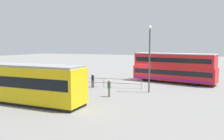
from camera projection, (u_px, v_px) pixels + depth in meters
ground_plane at (139, 82)px, 32.33m from camera, size 160.00×160.00×0.00m
double_decker_bus at (173, 68)px, 31.67m from camera, size 11.24×4.58×3.97m
tram_yellow at (18, 82)px, 21.03m from camera, size 12.88×2.64×3.42m
pedestrian_near_railing at (93, 80)px, 28.17m from camera, size 0.37×0.37×1.68m
pedestrian_crossing at (109, 87)px, 23.12m from camera, size 0.43×0.43×1.74m
pedestrian_railing at (104, 81)px, 28.48m from camera, size 9.11×1.33×1.08m
info_sign at (59, 72)px, 29.95m from camera, size 1.09×0.34×2.31m
street_lamp at (150, 54)px, 24.96m from camera, size 0.36×0.36×7.07m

